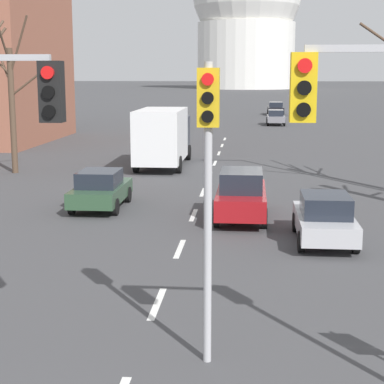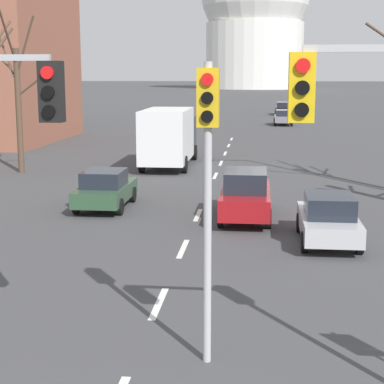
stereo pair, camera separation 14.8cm
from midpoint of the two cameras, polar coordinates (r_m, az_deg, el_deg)
lane_stripe_1 at (r=14.38m, az=-2.66°, el=-9.85°), size 0.16×2.00×0.01m
lane_stripe_2 at (r=18.62m, az=-0.57°, el=-5.06°), size 0.16×2.00×0.01m
lane_stripe_3 at (r=22.97m, az=0.71°, el=-2.05°), size 0.16×2.00×0.01m
lane_stripe_4 at (r=27.36m, az=1.59°, el=-0.01°), size 0.16×2.00×0.01m
lane_stripe_5 at (r=31.78m, az=2.22°, el=1.47°), size 0.16×2.00×0.01m
lane_stripe_6 at (r=36.23m, az=2.70°, el=2.58°), size 0.16×2.00×0.01m
lane_stripe_7 at (r=40.68m, az=3.07°, el=3.45°), size 0.16×2.00×0.01m
lane_stripe_8 at (r=45.15m, az=3.37°, el=4.15°), size 0.16×2.00×0.01m
lane_stripe_9 at (r=49.62m, az=3.62°, el=4.72°), size 0.16×2.00×0.01m
traffic_signal_centre_tall at (r=10.68m, az=1.81°, el=3.03°), size 0.36×0.34×5.19m
sedan_near_left at (r=22.28m, az=4.98°, el=-0.23°), size 1.75×4.44×1.73m
sedan_near_right at (r=19.54m, az=12.24°, el=-2.32°), size 1.71×3.85×1.48m
sedan_mid_centre at (r=51.37m, az=-1.29°, el=5.86°), size 1.76×4.55×1.66m
sedan_far_left at (r=79.21m, az=8.17°, el=7.38°), size 1.96×4.32×1.55m
sedan_far_right at (r=24.22m, az=-7.54°, el=0.28°), size 1.78×3.84×1.45m
sedan_distant_centre at (r=63.40m, az=8.17°, el=6.59°), size 1.75×3.97×1.49m
delivery_truck at (r=34.72m, az=-1.92°, el=5.06°), size 2.44×7.20×3.14m
bare_tree_left_far at (r=33.60m, az=-15.11°, el=8.02°), size 4.28×3.96×8.00m
capitol_dome at (r=213.51m, az=5.65°, el=15.57°), size 34.79×34.79×49.14m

